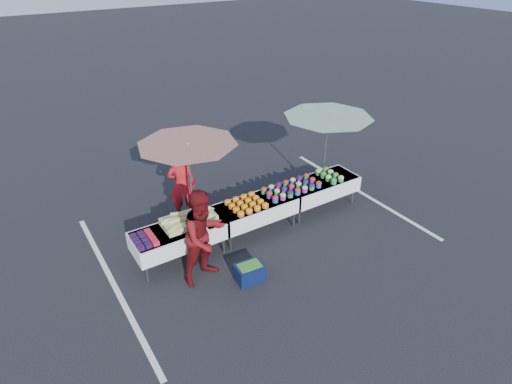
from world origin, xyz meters
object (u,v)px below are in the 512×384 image
customer (204,236)px  table_center (256,209)px  table_left (179,235)px  umbrella_right (328,124)px  table_right (320,187)px  vendor (182,185)px  umbrella_left (188,152)px  storage_bin (250,272)px

customer → table_center: bearing=12.9°
table_left → umbrella_right: 4.28m
table_center → table_right: same height
table_right → vendor: 3.22m
umbrella_left → vendor: bearing=87.9°
vendor → umbrella_right: (3.34, -0.97, 1.08)m
vendor → storage_bin: bearing=112.7°
table_center → vendor: size_ratio=1.08×
vendor → customer: 2.19m
storage_bin → umbrella_left: bearing=99.1°
table_left → umbrella_right: bearing=5.7°
table_right → storage_bin: bearing=-155.1°
vendor → customer: customer is taller
customer → storage_bin: 1.13m
table_right → umbrella_right: size_ratio=0.84×
umbrella_right → vendor: bearing=163.8°
storage_bin → table_right: bearing=29.9°
table_center → umbrella_right: (2.24, 0.40, 1.36)m
table_left → customer: size_ratio=0.99×
table_left → storage_bin: 1.58m
vendor → umbrella_left: umbrella_left is taller
table_center → umbrella_left: bearing=144.5°
table_right → umbrella_right: (0.44, 0.40, 1.36)m
customer → umbrella_right: size_ratio=0.85×
umbrella_left → storage_bin: bearing=-85.9°
table_left → customer: 0.86m
table_center → storage_bin: table_center is taller
table_left → umbrella_right: size_ratio=0.84×
table_center → table_right: 1.80m
vendor → umbrella_right: 3.64m
umbrella_left → customer: bearing=-107.4°
table_right → umbrella_right: umbrella_right is taller
umbrella_left → storage_bin: 2.72m
vendor → customer: bearing=96.4°
table_right → storage_bin: table_right is taller
table_left → storage_bin: size_ratio=3.33×
table_center → storage_bin: size_ratio=3.33×
table_right → umbrella_left: umbrella_left is taller
umbrella_left → umbrella_right: umbrella_right is taller
storage_bin → table_center: bearing=58.0°
umbrella_right → table_right: bearing=-137.4°
table_left → storage_bin: table_left is taller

